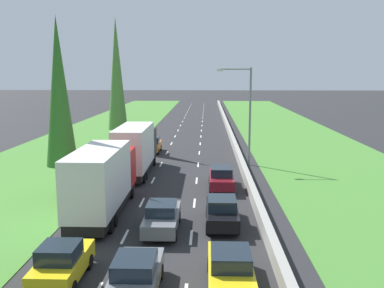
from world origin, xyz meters
TOP-DOWN VIEW (x-y plane):
  - ground_plane at (0.00, 60.00)m, footprint 300.00×300.00m
  - grass_verge_left at (-12.65, 60.00)m, footprint 14.00×140.00m
  - grass_verge_right at (14.35, 60.00)m, footprint 14.00×140.00m
  - median_barrier at (5.70, 60.00)m, footprint 0.44×120.00m
  - lane_markings at (0.00, 60.00)m, footprint 3.64×116.00m
  - yellow_sedan_right_lane at (3.51, 15.70)m, footprint 1.82×4.50m
  - grey_sedan_centre_lane at (-0.17, 14.95)m, footprint 1.82×4.50m
  - grey_sedan_centre_lane_third at (0.13, 21.87)m, footprint 1.82×4.50m
  - yellow_hatchback_left_lane at (-3.37, 15.98)m, footprint 1.74×3.90m
  - white_box_truck_left_lane at (-3.70, 24.51)m, footprint 2.46×9.40m
  - white_box_truck_left_lane_fourth at (-3.46, 35.15)m, footprint 2.46×9.40m
  - orange_hatchback_left_lane at (-3.35, 45.10)m, footprint 1.74×3.90m
  - black_sedan_right_lane at (3.42, 22.89)m, footprint 1.82×4.50m
  - maroon_sedan_right_lane at (3.63, 30.75)m, footprint 1.82×4.50m
  - poplar_tree_second at (-7.43, 28.38)m, footprint 2.11×2.11m
  - poplar_tree_third at (-7.52, 47.60)m, footprint 2.16×2.16m
  - street_light_mast at (6.15, 39.08)m, footprint 3.20×0.28m

SIDE VIEW (x-z plane):
  - ground_plane at x=0.00m, z-range 0.00..0.00m
  - lane_markings at x=0.00m, z-range 0.00..0.01m
  - grass_verge_left at x=-12.65m, z-range 0.00..0.04m
  - grass_verge_right at x=14.35m, z-range 0.00..0.04m
  - median_barrier at x=5.70m, z-range 0.00..0.85m
  - yellow_sedan_right_lane at x=3.51m, z-range -0.01..1.63m
  - grey_sedan_centre_lane at x=-0.17m, z-range -0.01..1.63m
  - grey_sedan_centre_lane_third at x=0.13m, z-range -0.01..1.63m
  - black_sedan_right_lane at x=3.42m, z-range -0.01..1.63m
  - maroon_sedan_right_lane at x=3.63m, z-range -0.01..1.63m
  - yellow_hatchback_left_lane at x=-3.37m, z-range -0.02..1.70m
  - orange_hatchback_left_lane at x=-3.35m, z-range -0.02..1.70m
  - white_box_truck_left_lane at x=-3.70m, z-range 0.09..4.27m
  - white_box_truck_left_lane_fourth at x=-3.46m, z-range 0.09..4.27m
  - street_light_mast at x=6.15m, z-range 0.73..9.73m
  - poplar_tree_second at x=-7.43m, z-range 1.05..13.37m
  - poplar_tree_third at x=-7.52m, z-range 1.05..15.60m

